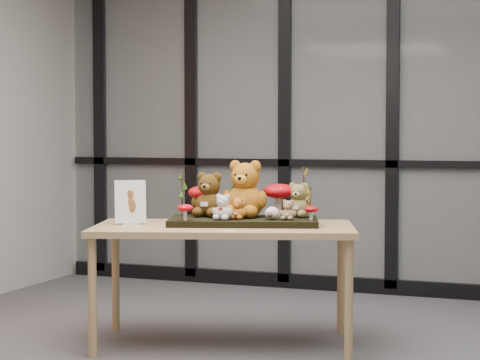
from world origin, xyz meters
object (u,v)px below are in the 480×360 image
at_px(plush_cream_hedgehog, 272,213).
at_px(mushroom_back_left, 203,199).
at_px(mushroom_front_left, 185,211).
at_px(bear_brown_medium, 209,192).
at_px(bear_beige_small, 288,209).
at_px(bear_tan_back, 299,198).
at_px(display_table, 224,236).
at_px(bear_pooh_yellow, 245,186).
at_px(bear_small_yellow, 238,208).
at_px(diorama_tray, 244,221).
at_px(bear_white_bow, 223,206).
at_px(mushroom_front_right, 311,212).
at_px(mushroom_back_right, 279,198).
at_px(sign_holder, 130,204).

height_order(plush_cream_hedgehog, mushroom_back_left, mushroom_back_left).
relative_size(mushroom_back_left, mushroom_front_left, 1.95).
bearing_deg(bear_brown_medium, mushroom_back_left, 127.55).
bearing_deg(bear_beige_small, mushroom_front_left, -174.12).
bearing_deg(bear_tan_back, display_table, -162.40).
bearing_deg(bear_beige_small, bear_pooh_yellow, 145.57).
relative_size(bear_small_yellow, mushroom_front_left, 1.34).
relative_size(diorama_tray, bear_tan_back, 3.83).
bearing_deg(plush_cream_hedgehog, bear_white_bow, -174.75).
bearing_deg(mushroom_front_right, mushroom_front_left, -158.25).
bearing_deg(bear_white_bow, mushroom_back_right, 35.92).
bearing_deg(bear_small_yellow, display_table, 165.55).
height_order(bear_brown_medium, plush_cream_hedgehog, bear_brown_medium).
xyz_separation_m(bear_pooh_yellow, bear_beige_small, (0.31, -0.09, -0.13)).
xyz_separation_m(bear_beige_small, mushroom_front_left, (-0.57, -0.25, -0.01)).
distance_m(plush_cream_hedgehog, sign_holder, 0.87).
bearing_deg(diorama_tray, mushroom_back_right, 30.31).
height_order(bear_small_yellow, bear_white_bow, bear_white_bow).
bearing_deg(plush_cream_hedgehog, bear_brown_medium, 155.29).
height_order(display_table, bear_small_yellow, bear_small_yellow).
height_order(display_table, bear_beige_small, bear_beige_small).
bearing_deg(plush_cream_hedgehog, bear_pooh_yellow, 134.43).
xyz_separation_m(diorama_tray, mushroom_back_left, (-0.30, 0.07, 0.12)).
height_order(bear_white_bow, mushroom_front_right, bear_white_bow).
height_order(display_table, mushroom_front_right, mushroom_front_right).
bearing_deg(display_table, mushroom_back_left, 124.82).
bearing_deg(mushroom_back_left, bear_small_yellow, -27.58).
distance_m(bear_small_yellow, mushroom_back_left, 0.33).
relative_size(plush_cream_hedgehog, mushroom_front_right, 0.92).
height_order(bear_white_bow, mushroom_front_left, bear_white_bow).
height_order(bear_beige_small, mushroom_front_right, bear_beige_small).
bearing_deg(mushroom_front_left, mushroom_front_right, 21.75).
bearing_deg(bear_tan_back, sign_holder, -173.03).
relative_size(plush_cream_hedgehog, mushroom_front_left, 0.80).
bearing_deg(bear_tan_back, mushroom_front_right, -68.92).
bearing_deg(bear_small_yellow, plush_cream_hedgehog, -2.20).
height_order(display_table, plush_cream_hedgehog, plush_cream_hedgehog).
distance_m(bear_small_yellow, mushroom_front_left, 0.32).
bearing_deg(bear_tan_back, diorama_tray, -165.77).
distance_m(mushroom_front_right, sign_holder, 1.11).
relative_size(display_table, mushroom_back_right, 7.64).
xyz_separation_m(bear_brown_medium, bear_white_bow, (0.16, -0.17, -0.07)).
bearing_deg(mushroom_back_right, mushroom_front_left, -135.08).
relative_size(diorama_tray, bear_beige_small, 6.70).
relative_size(display_table, mushroom_back_left, 8.26).
xyz_separation_m(bear_white_bow, mushroom_back_left, (-0.22, 0.21, 0.02)).
distance_m(bear_brown_medium, mushroom_front_right, 0.67).
distance_m(bear_pooh_yellow, bear_tan_back, 0.34).
distance_m(bear_beige_small, mushroom_front_left, 0.62).
height_order(mushroom_front_right, sign_holder, sign_holder).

